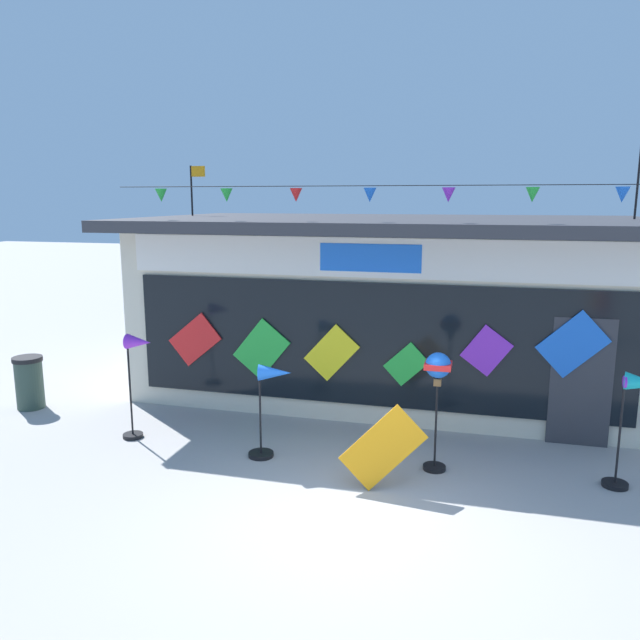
{
  "coord_description": "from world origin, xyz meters",
  "views": [
    {
      "loc": [
        1.48,
        -6.59,
        3.75
      ],
      "look_at": [
        -1.1,
        3.05,
        1.79
      ],
      "focal_mm": 34.87,
      "sensor_mm": 36.0,
      "label": 1
    }
  ],
  "objects_px": {
    "wind_spinner_far_left": "(137,362)",
    "wind_spinner_center_right": "(637,406)",
    "wind_spinner_center_left": "(438,377)",
    "display_kite_on_ground": "(383,448)",
    "wind_spinner_left": "(271,393)",
    "trash_bin": "(29,382)",
    "kite_shop_building": "(391,302)"
  },
  "relations": [
    {
      "from": "kite_shop_building",
      "to": "display_kite_on_ground",
      "type": "height_order",
      "value": "kite_shop_building"
    },
    {
      "from": "kite_shop_building",
      "to": "wind_spinner_left",
      "type": "distance_m",
      "value": 4.29
    },
    {
      "from": "wind_spinner_far_left",
      "to": "trash_bin",
      "type": "relative_size",
      "value": 1.78
    },
    {
      "from": "wind_spinner_center_right",
      "to": "wind_spinner_far_left",
      "type": "bearing_deg",
      "value": -179.04
    },
    {
      "from": "trash_bin",
      "to": "wind_spinner_center_left",
      "type": "bearing_deg",
      "value": -5.94
    },
    {
      "from": "wind_spinner_center_left",
      "to": "trash_bin",
      "type": "relative_size",
      "value": 1.77
    },
    {
      "from": "kite_shop_building",
      "to": "trash_bin",
      "type": "xyz_separation_m",
      "value": [
        -6.1,
        -3.11,
        -1.23
      ]
    },
    {
      "from": "wind_spinner_left",
      "to": "trash_bin",
      "type": "distance_m",
      "value": 5.09
    },
    {
      "from": "wind_spinner_far_left",
      "to": "display_kite_on_ground",
      "type": "distance_m",
      "value": 4.12
    },
    {
      "from": "trash_bin",
      "to": "display_kite_on_ground",
      "type": "distance_m",
      "value": 6.88
    },
    {
      "from": "wind_spinner_far_left",
      "to": "trash_bin",
      "type": "distance_m",
      "value": 2.93
    },
    {
      "from": "kite_shop_building",
      "to": "wind_spinner_left",
      "type": "height_order",
      "value": "kite_shop_building"
    },
    {
      "from": "wind_spinner_center_right",
      "to": "trash_bin",
      "type": "bearing_deg",
      "value": 176.07
    },
    {
      "from": "wind_spinner_center_right",
      "to": "display_kite_on_ground",
      "type": "relative_size",
      "value": 1.48
    },
    {
      "from": "wind_spinner_far_left",
      "to": "wind_spinner_center_right",
      "type": "distance_m",
      "value": 7.13
    },
    {
      "from": "wind_spinner_center_left",
      "to": "wind_spinner_left",
      "type": "bearing_deg",
      "value": -175.07
    },
    {
      "from": "wind_spinner_center_left",
      "to": "wind_spinner_center_right",
      "type": "height_order",
      "value": "wind_spinner_center_left"
    },
    {
      "from": "wind_spinner_far_left",
      "to": "display_kite_on_ground",
      "type": "height_order",
      "value": "wind_spinner_far_left"
    },
    {
      "from": "wind_spinner_far_left",
      "to": "display_kite_on_ground",
      "type": "bearing_deg",
      "value": -10.48
    },
    {
      "from": "wind_spinner_far_left",
      "to": "wind_spinner_center_right",
      "type": "xyz_separation_m",
      "value": [
        7.13,
        0.12,
        -0.11
      ]
    },
    {
      "from": "display_kite_on_ground",
      "to": "wind_spinner_center_left",
      "type": "bearing_deg",
      "value": 51.56
    },
    {
      "from": "wind_spinner_left",
      "to": "trash_bin",
      "type": "relative_size",
      "value": 1.49
    },
    {
      "from": "wind_spinner_far_left",
      "to": "wind_spinner_center_left",
      "type": "bearing_deg",
      "value": 0.42
    },
    {
      "from": "wind_spinner_left",
      "to": "trash_bin",
      "type": "xyz_separation_m",
      "value": [
        -4.98,
        0.96,
        -0.51
      ]
    },
    {
      "from": "wind_spinner_far_left",
      "to": "wind_spinner_left",
      "type": "height_order",
      "value": "wind_spinner_far_left"
    },
    {
      "from": "wind_spinner_left",
      "to": "wind_spinner_center_right",
      "type": "xyz_separation_m",
      "value": [
        4.87,
        0.29,
        0.15
      ]
    },
    {
      "from": "kite_shop_building",
      "to": "display_kite_on_ground",
      "type": "distance_m",
      "value": 4.83
    },
    {
      "from": "wind_spinner_left",
      "to": "wind_spinner_center_right",
      "type": "bearing_deg",
      "value": 3.38
    },
    {
      "from": "wind_spinner_center_left",
      "to": "display_kite_on_ground",
      "type": "distance_m",
      "value": 1.26
    },
    {
      "from": "wind_spinner_far_left",
      "to": "kite_shop_building",
      "type": "bearing_deg",
      "value": 49.18
    },
    {
      "from": "wind_spinner_center_left",
      "to": "wind_spinner_center_right",
      "type": "relative_size",
      "value": 1.08
    },
    {
      "from": "wind_spinner_left",
      "to": "kite_shop_building",
      "type": "bearing_deg",
      "value": 74.64
    }
  ]
}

